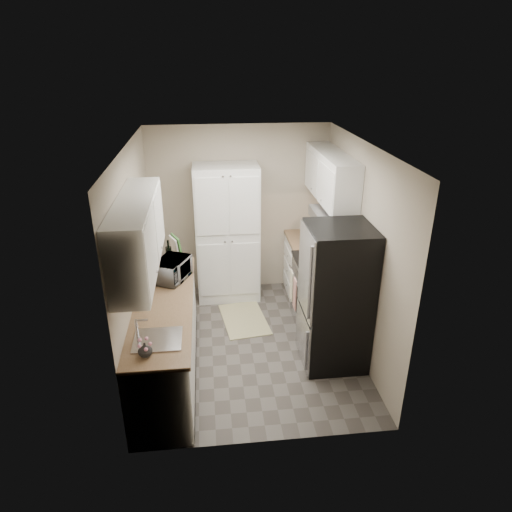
# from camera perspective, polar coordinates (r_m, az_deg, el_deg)

# --- Properties ---
(ground) EXTENTS (3.20, 3.20, 0.00)m
(ground) POSITION_cam_1_polar(r_m,az_deg,el_deg) (5.91, -0.68, -10.91)
(ground) COLOR #56514C
(ground) RESTS_ON ground
(room_shell) EXTENTS (2.64, 3.24, 2.52)m
(room_shell) POSITION_cam_1_polar(r_m,az_deg,el_deg) (5.14, -0.95, 4.00)
(room_shell) COLOR #B8AA95
(room_shell) RESTS_ON ground
(pantry_cabinet) EXTENTS (0.90, 0.55, 2.00)m
(pantry_cabinet) POSITION_cam_1_polar(r_m,az_deg,el_deg) (6.59, -3.60, 2.78)
(pantry_cabinet) COLOR white
(pantry_cabinet) RESTS_ON ground
(base_cabinet_left) EXTENTS (0.60, 2.30, 0.88)m
(base_cabinet_left) POSITION_cam_1_polar(r_m,az_deg,el_deg) (5.32, -11.07, -10.17)
(base_cabinet_left) COLOR white
(base_cabinet_left) RESTS_ON ground
(countertop_left) EXTENTS (0.63, 2.33, 0.04)m
(countertop_left) POSITION_cam_1_polar(r_m,az_deg,el_deg) (5.07, -11.48, -5.87)
(countertop_left) COLOR #846647
(countertop_left) RESTS_ON base_cabinet_left
(base_cabinet_right) EXTENTS (0.60, 0.80, 0.88)m
(base_cabinet_right) POSITION_cam_1_polar(r_m,az_deg,el_deg) (6.85, 6.57, -1.58)
(base_cabinet_right) COLOR white
(base_cabinet_right) RESTS_ON ground
(countertop_right) EXTENTS (0.63, 0.83, 0.04)m
(countertop_right) POSITION_cam_1_polar(r_m,az_deg,el_deg) (6.67, 6.75, 1.99)
(countertop_right) COLOR #846647
(countertop_right) RESTS_ON base_cabinet_right
(electric_range) EXTENTS (0.71, 0.78, 1.13)m
(electric_range) POSITION_cam_1_polar(r_m,az_deg,el_deg) (6.14, 8.05, -4.49)
(electric_range) COLOR #B7B7BC
(electric_range) RESTS_ON ground
(refrigerator) EXTENTS (0.70, 0.72, 1.70)m
(refrigerator) POSITION_cam_1_polar(r_m,az_deg,el_deg) (5.28, 9.97, -5.09)
(refrigerator) COLOR #B7B7BC
(refrigerator) RESTS_ON ground
(microwave) EXTENTS (0.48, 0.55, 0.26)m
(microwave) POSITION_cam_1_polar(r_m,az_deg,el_deg) (5.47, -10.45, -1.68)
(microwave) COLOR silver
(microwave) RESTS_ON countertop_left
(wine_bottle) EXTENTS (0.08, 0.08, 0.31)m
(wine_bottle) POSITION_cam_1_polar(r_m,az_deg,el_deg) (5.84, -10.84, 0.25)
(wine_bottle) COLOR black
(wine_bottle) RESTS_ON countertop_left
(flower_vase) EXTENTS (0.17, 0.17, 0.13)m
(flower_vase) POSITION_cam_1_polar(r_m,az_deg,el_deg) (4.24, -13.70, -11.31)
(flower_vase) COLOR beige
(flower_vase) RESTS_ON countertop_left
(cutting_board) EXTENTS (0.12, 0.25, 0.32)m
(cutting_board) POSITION_cam_1_polar(r_m,az_deg,el_deg) (6.00, -9.81, 1.07)
(cutting_board) COLOR #3D7E36
(cutting_board) RESTS_ON countertop_left
(toaster_oven) EXTENTS (0.27, 0.34, 0.20)m
(toaster_oven) POSITION_cam_1_polar(r_m,az_deg,el_deg) (6.61, 7.02, 2.88)
(toaster_oven) COLOR #B3B3B8
(toaster_oven) RESTS_ON countertop_right
(fruit_basket) EXTENTS (0.28, 0.28, 0.10)m
(fruit_basket) POSITION_cam_1_polar(r_m,az_deg,el_deg) (6.54, 7.11, 4.02)
(fruit_basket) COLOR #E05700
(fruit_basket) RESTS_ON toaster_oven
(kitchen_mat) EXTENTS (0.69, 0.98, 0.01)m
(kitchen_mat) POSITION_cam_1_polar(r_m,az_deg,el_deg) (6.39, -1.49, -7.90)
(kitchen_mat) COLOR #BFB783
(kitchen_mat) RESTS_ON ground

